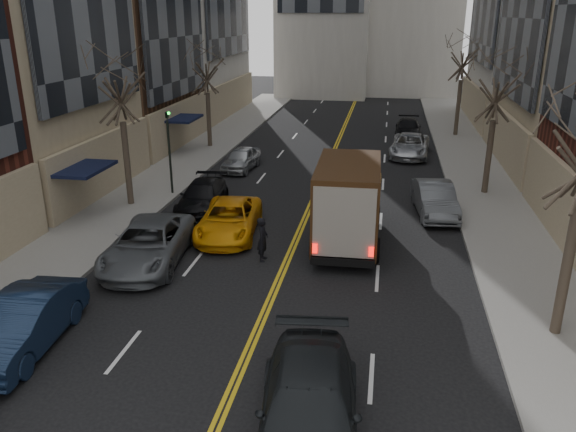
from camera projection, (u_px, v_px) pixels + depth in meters
name	position (u px, v px, depth m)	size (l,w,h in m)	color
sidewalk_left	(178.00, 168.00, 34.44)	(4.00, 66.00, 0.15)	slate
sidewalk_right	(482.00, 183.00, 31.49)	(4.00, 66.00, 0.15)	slate
tree_lf_mid	(118.00, 70.00, 25.69)	(3.20, 3.20, 8.91)	#382D23
tree_lf_far	(206.00, 60.00, 37.92)	(3.20, 3.20, 8.12)	#382D23
tree_rt_mid	(499.00, 75.00, 27.59)	(3.20, 3.20, 8.32)	#382D23
tree_rt_far	(464.00, 46.00, 41.27)	(3.20, 3.20, 9.11)	#382D23
traffic_signal	(169.00, 143.00, 28.60)	(0.29, 0.26, 4.70)	black
ups_truck	(348.00, 202.00, 22.88)	(2.79, 6.55, 3.56)	black
observer_sedan	(309.00, 409.00, 12.44)	(2.87, 5.80, 1.62)	black
taxi	(229.00, 219.00, 24.12)	(2.37, 5.13, 1.43)	orange
pedestrian	(263.00, 239.00, 21.57)	(0.64, 0.42, 1.75)	black
parked_lf_b	(24.00, 324.00, 15.89)	(1.67, 4.80, 1.58)	#0F1C31
parked_lf_c	(148.00, 244.00, 21.36)	(2.61, 5.66, 1.57)	#55595D
parked_lf_d	(202.00, 196.00, 27.18)	(1.92, 4.72, 1.37)	black
parked_lf_e	(241.00, 159.00, 34.18)	(1.60, 3.98, 1.36)	#A2A5A9
parked_rt_a	(435.00, 199.00, 26.53)	(1.62, 4.65, 1.53)	#505458
parked_rt_b	(410.00, 146.00, 37.35)	(2.42, 5.25, 1.46)	#B2B5BA
parked_rt_c	(408.00, 128.00, 43.13)	(1.91, 4.69, 1.36)	black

